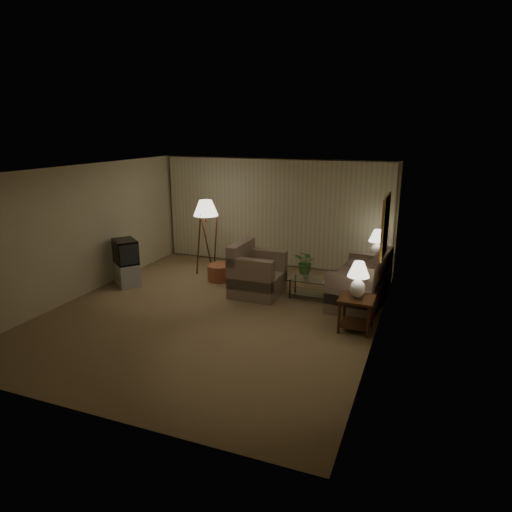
{
  "coord_description": "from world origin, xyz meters",
  "views": [
    {
      "loc": [
        3.69,
        -7.31,
        3.4
      ],
      "look_at": [
        0.61,
        0.6,
        1.02
      ],
      "focal_mm": 32.0,
      "sensor_mm": 36.0,
      "label": 1
    }
  ],
  "objects_px": {
    "sofa": "(360,283)",
    "table_lamp_far": "(377,242)",
    "tv_cabinet": "(127,274)",
    "side_table_near": "(356,307)",
    "coffee_table": "(312,285)",
    "ottoman": "(219,273)",
    "vase": "(306,274)",
    "armchair": "(258,275)",
    "floor_lamp": "(207,236)",
    "crt_tv": "(125,251)",
    "table_lamp_near": "(358,277)",
    "side_table_far": "(375,267)"
  },
  "relations": [
    {
      "from": "side_table_near",
      "to": "floor_lamp",
      "type": "xyz_separation_m",
      "value": [
        -3.88,
        1.94,
        0.52
      ]
    },
    {
      "from": "side_table_far",
      "to": "ottoman",
      "type": "bearing_deg",
      "value": -163.24
    },
    {
      "from": "ottoman",
      "to": "armchair",
      "type": "bearing_deg",
      "value": -25.09
    },
    {
      "from": "side_table_far",
      "to": "floor_lamp",
      "type": "distance_m",
      "value": 3.97
    },
    {
      "from": "floor_lamp",
      "to": "table_lamp_near",
      "type": "bearing_deg",
      "value": -26.61
    },
    {
      "from": "crt_tv",
      "to": "floor_lamp",
      "type": "xyz_separation_m",
      "value": [
        1.32,
        1.37,
        0.17
      ]
    },
    {
      "from": "crt_tv",
      "to": "tv_cabinet",
      "type": "bearing_deg",
      "value": 0.0
    },
    {
      "from": "table_lamp_near",
      "to": "floor_lamp",
      "type": "xyz_separation_m",
      "value": [
        -3.88,
        1.94,
        -0.04
      ]
    },
    {
      "from": "side_table_near",
      "to": "table_lamp_far",
      "type": "xyz_separation_m",
      "value": [
        -0.0,
        2.6,
        0.57
      ]
    },
    {
      "from": "tv_cabinet",
      "to": "crt_tv",
      "type": "relative_size",
      "value": 1.09
    },
    {
      "from": "table_lamp_near",
      "to": "crt_tv",
      "type": "height_order",
      "value": "table_lamp_near"
    },
    {
      "from": "side_table_far",
      "to": "tv_cabinet",
      "type": "distance_m",
      "value": 5.58
    },
    {
      "from": "sofa",
      "to": "coffee_table",
      "type": "distance_m",
      "value": 0.96
    },
    {
      "from": "sofa",
      "to": "crt_tv",
      "type": "bearing_deg",
      "value": -75.53
    },
    {
      "from": "sofa",
      "to": "coffee_table",
      "type": "relative_size",
      "value": 2.02
    },
    {
      "from": "sofa",
      "to": "table_lamp_near",
      "type": "bearing_deg",
      "value": 12.11
    },
    {
      "from": "sofa",
      "to": "vase",
      "type": "bearing_deg",
      "value": -79.03
    },
    {
      "from": "side_table_far",
      "to": "ottoman",
      "type": "height_order",
      "value": "side_table_far"
    },
    {
      "from": "armchair",
      "to": "floor_lamp",
      "type": "height_order",
      "value": "floor_lamp"
    },
    {
      "from": "tv_cabinet",
      "to": "side_table_near",
      "type": "bearing_deg",
      "value": 32.42
    },
    {
      "from": "side_table_far",
      "to": "table_lamp_near",
      "type": "height_order",
      "value": "table_lamp_near"
    },
    {
      "from": "vase",
      "to": "coffee_table",
      "type": "bearing_deg",
      "value": -0.0
    },
    {
      "from": "sofa",
      "to": "table_lamp_far",
      "type": "height_order",
      "value": "table_lamp_far"
    },
    {
      "from": "table_lamp_far",
      "to": "side_table_near",
      "type": "bearing_deg",
      "value": -90.0
    },
    {
      "from": "table_lamp_near",
      "to": "ottoman",
      "type": "bearing_deg",
      "value": 154.96
    },
    {
      "from": "coffee_table",
      "to": "ottoman",
      "type": "distance_m",
      "value": 2.31
    },
    {
      "from": "ottoman",
      "to": "tv_cabinet",
      "type": "bearing_deg",
      "value": -151.09
    },
    {
      "from": "sofa",
      "to": "ottoman",
      "type": "bearing_deg",
      "value": -88.31
    },
    {
      "from": "sofa",
      "to": "tv_cabinet",
      "type": "xyz_separation_m",
      "value": [
        -5.05,
        -0.77,
        -0.15
      ]
    },
    {
      "from": "side_table_far",
      "to": "vase",
      "type": "bearing_deg",
      "value": -132.78
    },
    {
      "from": "table_lamp_far",
      "to": "ottoman",
      "type": "height_order",
      "value": "table_lamp_far"
    },
    {
      "from": "table_lamp_far",
      "to": "vase",
      "type": "xyz_separation_m",
      "value": [
        -1.25,
        -1.35,
        -0.5
      ]
    },
    {
      "from": "crt_tv",
      "to": "ottoman",
      "type": "distance_m",
      "value": 2.16
    },
    {
      "from": "armchair",
      "to": "side_table_near",
      "type": "distance_m",
      "value": 2.46
    },
    {
      "from": "table_lamp_far",
      "to": "sofa",
      "type": "bearing_deg",
      "value": -96.84
    },
    {
      "from": "coffee_table",
      "to": "crt_tv",
      "type": "xyz_separation_m",
      "value": [
        -4.1,
        -0.67,
        0.49
      ]
    },
    {
      "from": "side_table_far",
      "to": "crt_tv",
      "type": "xyz_separation_m",
      "value": [
        -5.2,
        -2.02,
        0.36
      ]
    },
    {
      "from": "table_lamp_near",
      "to": "table_lamp_far",
      "type": "xyz_separation_m",
      "value": [
        0.0,
        2.6,
        0.01
      ]
    },
    {
      "from": "sofa",
      "to": "side_table_far",
      "type": "bearing_deg",
      "value": 178.93
    },
    {
      "from": "crt_tv",
      "to": "table_lamp_near",
      "type": "bearing_deg",
      "value": 32.42
    },
    {
      "from": "armchair",
      "to": "coffee_table",
      "type": "distance_m",
      "value": 1.16
    },
    {
      "from": "side_table_near",
      "to": "side_table_far",
      "type": "relative_size",
      "value": 1.0
    },
    {
      "from": "sofa",
      "to": "coffee_table",
      "type": "height_order",
      "value": "sofa"
    },
    {
      "from": "side_table_far",
      "to": "ottoman",
      "type": "distance_m",
      "value": 3.54
    },
    {
      "from": "armchair",
      "to": "coffee_table",
      "type": "bearing_deg",
      "value": -78.61
    },
    {
      "from": "coffee_table",
      "to": "vase",
      "type": "relative_size",
      "value": 6.36
    },
    {
      "from": "armchair",
      "to": "crt_tv",
      "type": "bearing_deg",
      "value": 99.71
    },
    {
      "from": "floor_lamp",
      "to": "vase",
      "type": "height_order",
      "value": "floor_lamp"
    },
    {
      "from": "crt_tv",
      "to": "vase",
      "type": "bearing_deg",
      "value": 48.41
    },
    {
      "from": "table_lamp_near",
      "to": "tv_cabinet",
      "type": "relative_size",
      "value": 0.77
    }
  ]
}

